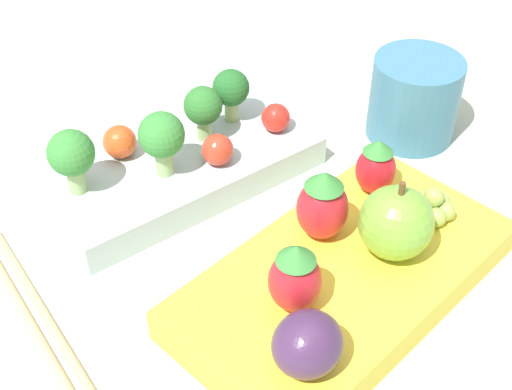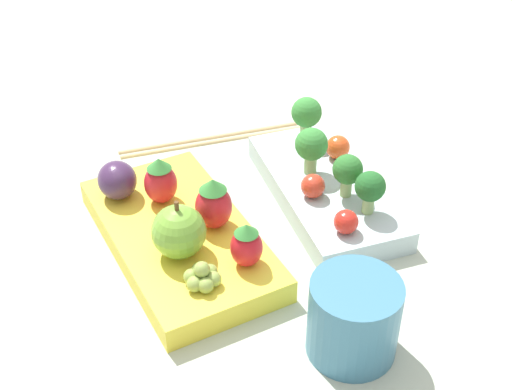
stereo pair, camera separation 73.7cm
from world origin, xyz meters
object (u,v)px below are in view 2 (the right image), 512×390
bento_box_fruit (180,238)px  broccoli_floret_2 (370,188)px  bento_box_savoury (326,191)px  strawberry_1 (214,204)px  cherry_tomato_0 (346,222)px  broccoli_floret_0 (311,146)px  strawberry_2 (160,181)px  plum (117,180)px  drinking_cup (354,318)px  apple (179,232)px  strawberry_0 (246,245)px  broccoli_floret_1 (348,171)px  grape_cluster (202,277)px  chopsticks_pair (210,138)px  broccoli_floret_3 (306,114)px  cherry_tomato_1 (313,186)px  cherry_tomato_2 (338,147)px

bento_box_fruit → broccoli_floret_2: size_ratio=5.36×
bento_box_savoury → strawberry_1: (0.03, -0.13, 0.04)m
broccoli_floret_2 → cherry_tomato_0: size_ratio=1.95×
broccoli_floret_0 → strawberry_2: bearing=-93.1°
strawberry_2 → plum: bearing=-121.9°
drinking_cup → broccoli_floret_0: bearing=164.6°
bento_box_savoury → drinking_cup: 0.19m
cherry_tomato_0 → drinking_cup: size_ratio=0.32×
apple → strawberry_0: bearing=55.8°
broccoli_floret_1 → drinking_cup: size_ratio=0.62×
broccoli_floret_0 → apple: apple is taller
apple → plum: bearing=-162.5°
broccoli_floret_2 → drinking_cup: same height
cherry_tomato_0 → grape_cluster: size_ratio=0.70×
strawberry_1 → chopsticks_pair: strawberry_1 is taller
strawberry_0 → chopsticks_pair: strawberry_0 is taller
broccoli_floret_3 → plum: (0.03, -0.21, -0.01)m
broccoli_floret_3 → plum: broccoli_floret_3 is taller
cherry_tomato_0 → strawberry_1: size_ratio=0.44×
strawberry_0 → strawberry_1: strawberry_1 is taller
strawberry_1 → grape_cluster: bearing=-25.7°
drinking_cup → bento_box_fruit: bearing=-150.7°
bento_box_savoury → broccoli_floret_3: (-0.08, 0.01, 0.04)m
bento_box_fruit → grape_cluster: grape_cluster is taller
broccoli_floret_0 → strawberry_2: (-0.01, -0.15, -0.01)m
bento_box_fruit → apple: 0.05m
bento_box_fruit → broccoli_floret_3: bearing=119.6°
cherry_tomato_1 → cherry_tomato_2: size_ratio=0.95×
broccoli_floret_2 → chopsticks_pair: broccoli_floret_2 is taller
bento_box_savoury → strawberry_0: 0.15m
broccoli_floret_1 → cherry_tomato_1: broccoli_floret_1 is taller
strawberry_2 → apple: bearing=-3.5°
apple → drinking_cup: 0.17m
bento_box_savoury → cherry_tomato_2: size_ratio=8.29×
bento_box_fruit → chopsticks_pair: 0.19m
strawberry_2 → broccoli_floret_2: bearing=63.8°
strawberry_2 → chopsticks_pair: size_ratio=0.23×
bento_box_fruit → strawberry_2: strawberry_2 is taller
cherry_tomato_0 → drinking_cup: 0.12m
broccoli_floret_1 → apple: size_ratio=0.80×
cherry_tomato_1 → cherry_tomato_2: 0.07m
cherry_tomato_2 → chopsticks_pair: cherry_tomato_2 is taller
apple → chopsticks_pair: bearing=155.3°
strawberry_0 → strawberry_2: strawberry_2 is taller
bento_box_fruit → strawberry_0: bearing=31.7°
strawberry_2 → drinking_cup: strawberry_2 is taller
apple → broccoli_floret_2: bearing=87.6°
broccoli_floret_0 → broccoli_floret_2: bearing=16.8°
bento_box_fruit → broccoli_floret_0: broccoli_floret_0 is taller
broccoli_floret_1 → broccoli_floret_3: broccoli_floret_3 is taller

